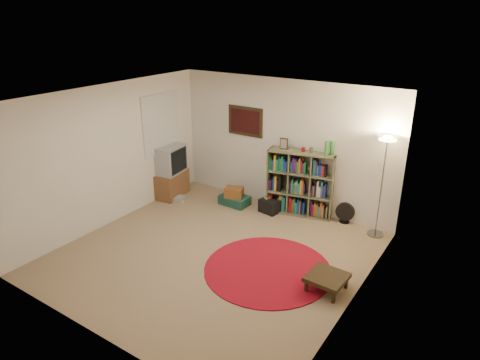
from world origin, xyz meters
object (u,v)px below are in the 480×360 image
Objects in this scene: tv_stand at (169,172)px; suitcase at (235,200)px; bookshelf at (300,184)px; floor_fan at (345,213)px; side_table at (327,278)px; floor_lamp at (386,154)px.

tv_stand is 1.87× the size of suitcase.
bookshelf reaches higher than suitcase.
suitcase is (-2.13, -0.46, -0.11)m from floor_fan.
bookshelf is 2.54× the size of suitcase.
floor_fan is 2.16m from side_table.
floor_lamp is 3.04× the size of suitcase.
tv_stand is (-4.13, -0.68, -0.95)m from floor_lamp.
floor_lamp is at bearing 0.94° from tv_stand.
suitcase is at bearing 148.34° from side_table.
tv_stand reaches higher than side_table.
bookshelf is at bearing 18.25° from suitcase.
tv_stand is at bearing -174.60° from floor_fan.
bookshelf is at bearing 178.55° from floor_fan.
floor_fan is (0.89, 0.10, -0.40)m from bookshelf.
suitcase is at bearing -176.22° from bookshelf.
floor_fan is 2.18m from suitcase.
floor_lamp reaches higher than tv_stand.
side_table is at bearing -66.97° from bookshelf.
floor_fan is at bearing 14.23° from suitcase.
bookshelf is 2.48m from side_table.
suitcase is at bearing -173.42° from floor_lamp.
tv_stand reaches higher than suitcase.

